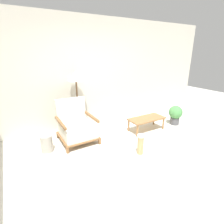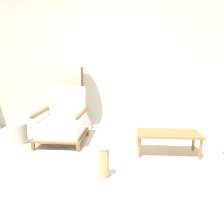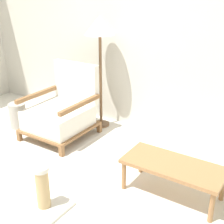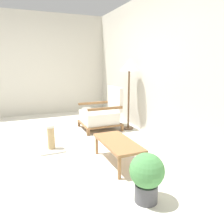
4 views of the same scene
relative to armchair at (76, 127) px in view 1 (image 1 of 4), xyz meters
The scene contains 8 objects.
ground_plane 1.53m from the armchair, 64.33° to the right, with size 14.00×14.00×0.00m, color silver.
wall_back 1.45m from the armchair, 50.91° to the left, with size 8.00×0.06×2.70m.
armchair is the anchor object (origin of this frame).
floor_lamp 1.11m from the armchair, 65.17° to the left, with size 0.39×0.39×1.47m.
coffee_table 1.72m from the armchair, 12.88° to the right, with size 0.91×0.42×0.33m.
vase 0.70m from the armchair, 168.00° to the right, with size 0.23×0.23×0.34m, color #9E998E.
potted_plant 2.64m from the armchair, 10.58° to the right, with size 0.36×0.36×0.52m.
scratching_post 1.46m from the armchair, 55.07° to the right, with size 0.39×0.39×0.43m.
Camera 1 is at (-1.75, -2.06, 1.89)m, focal length 28.00 mm.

